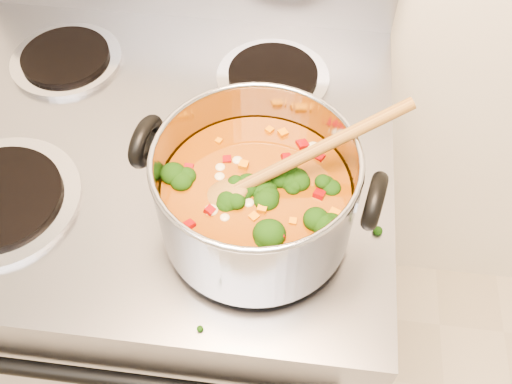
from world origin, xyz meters
TOP-DOWN VIEW (x-y plane):
  - electric_range at (0.04, 1.16)m, footprint 0.78×0.71m
  - stockpot at (0.24, 1.00)m, footprint 0.33×0.26m
  - wooden_spoon at (0.25, 1.01)m, footprint 0.27×0.15m
  - cooktop_crumbs at (0.23, 0.93)m, footprint 0.38×0.07m

SIDE VIEW (x-z plane):
  - electric_range at x=0.04m, z-range -0.07..1.01m
  - cooktop_crumbs at x=0.23m, z-range 0.92..0.93m
  - stockpot at x=0.24m, z-range 0.92..1.08m
  - wooden_spoon at x=0.25m, z-range 0.98..1.10m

